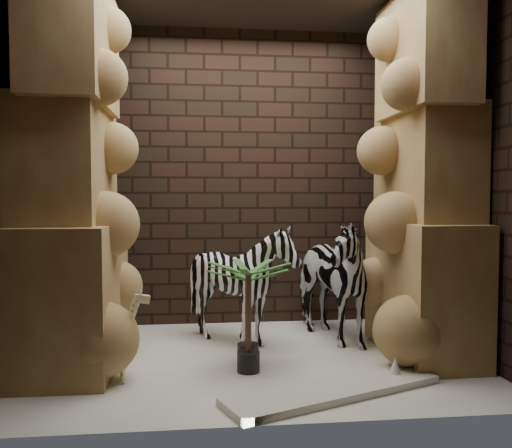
{
  "coord_description": "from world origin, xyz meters",
  "views": [
    {
      "loc": [
        -0.44,
        -4.21,
        1.31
      ],
      "look_at": [
        0.04,
        0.15,
        1.08
      ],
      "focal_mm": 37.42,
      "sensor_mm": 36.0,
      "label": 1
    }
  ],
  "objects": [
    {
      "name": "wall_front",
      "position": [
        0.0,
        -1.25,
        1.5
      ],
      "size": [
        3.5,
        0.0,
        3.5
      ],
      "primitive_type": "plane",
      "rotation": [
        -1.57,
        0.0,
        0.0
      ],
      "color": "black",
      "rests_on": "ground"
    },
    {
      "name": "surfboard",
      "position": [
        0.46,
        -0.81,
        0.03
      ],
      "size": [
        1.57,
        0.93,
        0.05
      ],
      "primitive_type": "cube",
      "rotation": [
        0.0,
        0.0,
        0.39
      ],
      "color": "silver",
      "rests_on": "floor"
    },
    {
      "name": "palm_front",
      "position": [
        -0.05,
        -0.09,
        0.38
      ],
      "size": [
        0.36,
        0.36,
        0.76
      ],
      "primitive_type": null,
      "color": "#2C6526",
      "rests_on": "floor"
    },
    {
      "name": "rock_pillar_left",
      "position": [
        -1.4,
        0.0,
        1.5
      ],
      "size": [
        0.68,
        1.3,
        3.0
      ],
      "primitive_type": null,
      "color": "tan",
      "rests_on": "floor"
    },
    {
      "name": "giraffe_toy",
      "position": [
        -1.05,
        -0.46,
        0.33
      ],
      "size": [
        0.36,
        0.2,
        0.67
      ],
      "primitive_type": null,
      "rotation": [
        0.0,
        0.0,
        0.26
      ],
      "color": "#FDF3B1",
      "rests_on": "floor"
    },
    {
      "name": "zebra_left",
      "position": [
        -0.05,
        0.43,
        0.48
      ],
      "size": [
        0.92,
        1.11,
        0.97
      ],
      "primitive_type": "imported",
      "rotation": [
        0.0,
        0.0,
        0.05
      ],
      "color": "white",
      "rests_on": "floor"
    },
    {
      "name": "wall_back",
      "position": [
        0.0,
        1.25,
        1.5
      ],
      "size": [
        3.5,
        0.0,
        3.5
      ],
      "primitive_type": "plane",
      "rotation": [
        1.57,
        0.0,
        0.0
      ],
      "color": "black",
      "rests_on": "ground"
    },
    {
      "name": "palm_back",
      "position": [
        -0.06,
        -0.31,
        0.42
      ],
      "size": [
        0.36,
        0.36,
        0.84
      ],
      "primitive_type": null,
      "color": "#2C6526",
      "rests_on": "floor"
    },
    {
      "name": "rock_pillar_right",
      "position": [
        1.42,
        0.0,
        1.5
      ],
      "size": [
        0.58,
        1.25,
        3.0
      ],
      "primitive_type": null,
      "color": "tan",
      "rests_on": "floor"
    },
    {
      "name": "wall_left",
      "position": [
        -1.75,
        0.0,
        1.5
      ],
      "size": [
        0.0,
        3.0,
        3.0
      ],
      "primitive_type": "plane",
      "rotation": [
        1.57,
        0.0,
        1.57
      ],
      "color": "black",
      "rests_on": "ground"
    },
    {
      "name": "floor",
      "position": [
        0.0,
        0.0,
        0.0
      ],
      "size": [
        3.5,
        3.5,
        0.0
      ],
      "primitive_type": "plane",
      "color": "white",
      "rests_on": "ground"
    },
    {
      "name": "wall_right",
      "position": [
        1.75,
        0.0,
        1.5
      ],
      "size": [
        0.0,
        3.0,
        3.0
      ],
      "primitive_type": "plane",
      "rotation": [
        1.57,
        0.0,
        -1.57
      ],
      "color": "black",
      "rests_on": "ground"
    },
    {
      "name": "zebra_right",
      "position": [
        0.7,
        0.5,
        0.65
      ],
      "size": [
        0.89,
        1.22,
        1.3
      ],
      "primitive_type": "imported",
      "rotation": [
        0.0,
        0.0,
        0.3
      ],
      "color": "white",
      "rests_on": "floor"
    }
  ]
}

